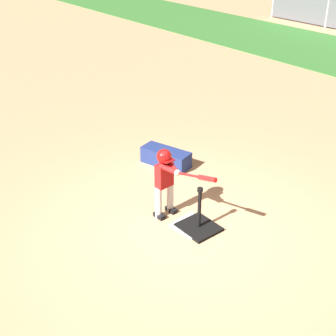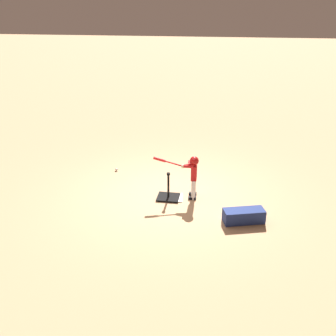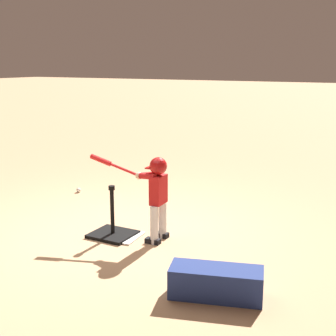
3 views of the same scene
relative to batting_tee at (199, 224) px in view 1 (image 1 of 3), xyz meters
name	(u,v)px [view 1 (image 1 of 3)]	position (x,y,z in m)	size (l,w,h in m)	color
ground_plane	(188,231)	(-0.05, -0.15, -0.07)	(90.00, 90.00, 0.00)	tan
home_plate	(192,225)	(-0.11, -0.03, -0.06)	(0.44, 0.44, 0.02)	white
batting_tee	(199,224)	(0.00, 0.00, 0.00)	(0.51, 0.46, 0.64)	black
batter_child	(166,176)	(-0.52, -0.14, 0.57)	(1.04, 0.32, 1.02)	silver
bleachers_far_right	(336,10)	(-6.60, 13.02, 0.44)	(3.61, 1.70, 1.06)	gray
equipment_bag	(166,157)	(-1.71, 0.80, 0.07)	(0.84, 0.32, 0.28)	navy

